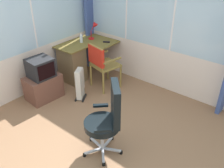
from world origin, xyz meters
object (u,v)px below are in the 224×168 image
at_px(office_chair, 108,116).
at_px(space_heater, 80,83).
at_px(desk, 73,62).
at_px(wooden_armchair, 100,61).
at_px(tv_on_stand, 43,81).
at_px(spray_bottle, 81,38).
at_px(tv_remote, 106,42).
at_px(desk_lamp, 95,28).

distance_m(office_chair, space_heater, 1.54).
xyz_separation_m(desk, space_heater, (-0.44, -0.64, -0.10)).
bearing_deg(space_heater, wooden_armchair, -7.07).
bearing_deg(tv_on_stand, spray_bottle, 4.17).
height_order(spray_bottle, tv_on_stand, spray_bottle).
height_order(tv_remote, tv_on_stand, tv_on_stand).
height_order(desk_lamp, spray_bottle, desk_lamp).
distance_m(desk, desk_lamp, 0.89).
bearing_deg(spray_bottle, tv_remote, -50.99).
distance_m(spray_bottle, wooden_armchair, 0.78).
distance_m(spray_bottle, space_heater, 1.11).
relative_size(desk, desk_lamp, 3.09).
height_order(spray_bottle, wooden_armchair, spray_bottle).
height_order(wooden_armchair, office_chair, office_chair).
bearing_deg(tv_remote, desk, 114.09).
relative_size(desk, office_chair, 1.04).
bearing_deg(tv_remote, office_chair, -171.51).
xyz_separation_m(desk, office_chair, (-1.19, -1.95, 0.21)).
relative_size(desk_lamp, spray_bottle, 1.72).
distance_m(office_chair, tv_on_stand, 1.91).
bearing_deg(wooden_armchair, tv_remote, 28.35).
relative_size(wooden_armchair, tv_on_stand, 1.14).
xyz_separation_m(tv_remote, tv_on_stand, (-1.50, 0.33, -0.42)).
distance_m(wooden_armchair, tv_on_stand, 1.18).
xyz_separation_m(tv_remote, spray_bottle, (-0.34, 0.42, 0.09)).
distance_m(tv_remote, wooden_armchair, 0.63).
xyz_separation_m(desk_lamp, tv_on_stand, (-1.53, -0.02, -0.65)).
bearing_deg(desk_lamp, wooden_armchair, -131.47).
xyz_separation_m(spray_bottle, space_heater, (-0.72, -0.64, -0.56)).
relative_size(desk_lamp, tv_on_stand, 0.45).
height_order(desk, wooden_armchair, wooden_armchair).
distance_m(desk_lamp, wooden_armchair, 0.94).
xyz_separation_m(desk_lamp, office_chair, (-1.84, -1.89, -0.39)).
relative_size(spray_bottle, space_heater, 0.34).
xyz_separation_m(desk, wooden_armchair, (0.08, -0.70, 0.20)).
height_order(spray_bottle, space_heater, spray_bottle).
relative_size(tv_on_stand, space_heater, 1.32).
bearing_deg(tv_on_stand, tv_remote, -12.53).
relative_size(office_chair, space_heater, 1.77).
bearing_deg(desk_lamp, space_heater, -152.22).
xyz_separation_m(office_chair, tv_on_stand, (0.31, 1.87, -0.26)).
distance_m(spray_bottle, office_chair, 2.46).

